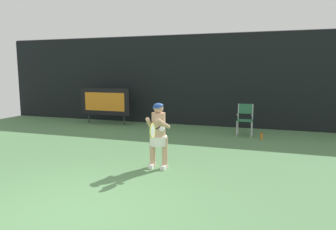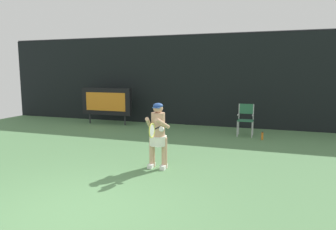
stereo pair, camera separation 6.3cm
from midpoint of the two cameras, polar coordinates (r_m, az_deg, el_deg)
The scene contains 8 objects.
ground at distance 5.08m, azimuth -18.49°, elevation -18.14°, with size 18.00×22.00×0.03m.
backdrop_screen at distance 12.60m, azimuth 5.83°, elevation 6.28°, with size 18.00×0.12×3.66m.
scoreboard at distance 13.07m, azimuth -11.08°, elevation 2.44°, with size 2.20×0.21×1.50m.
umpire_chair at distance 10.90m, azimuth 14.23°, elevation -0.50°, with size 0.52×0.44×1.08m.
water_bottle at distance 10.47m, azimuth 17.09°, elevation -3.71°, with size 0.07×0.07×0.27m.
tennis_player at distance 7.03m, azimuth -1.60°, elevation -3.27°, with size 0.54×0.62×1.49m.
tennis_racket at distance 6.46m, azimuth -2.61°, elevation -2.84°, with size 0.03×0.60×0.31m.
tennis_ball_loose at distance 10.26m, azimuth -1.47°, elevation -4.10°, with size 0.07×0.07×0.07m.
Camera 2 is at (2.87, -3.76, 2.20)m, focal length 33.19 mm.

